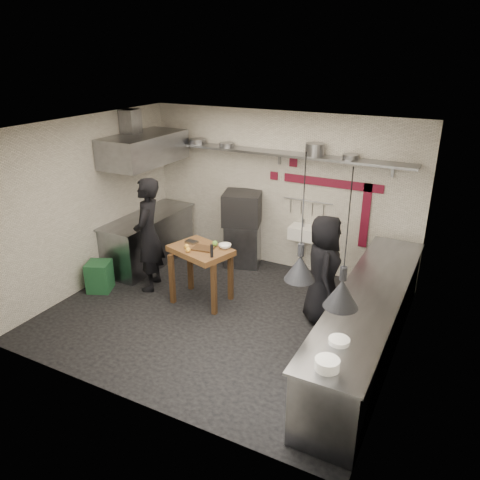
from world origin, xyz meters
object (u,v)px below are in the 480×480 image
at_px(green_bin, 99,276).
at_px(chef_right, 323,269).
at_px(combi_oven, 242,208).
at_px(chef_left, 148,235).
at_px(prep_table, 201,275).
at_px(oven_stand, 243,244).

bearing_deg(green_bin, chef_right, 13.14).
xyz_separation_m(combi_oven, chef_right, (1.93, -1.20, -0.28)).
bearing_deg(chef_left, green_bin, -76.51).
height_order(prep_table, chef_left, chef_left).
xyz_separation_m(chef_left, chef_right, (2.85, 0.34, -0.13)).
xyz_separation_m(oven_stand, chef_right, (1.90, -1.19, 0.41)).
bearing_deg(combi_oven, oven_stand, -49.53).
height_order(chef_left, chef_right, chef_left).
xyz_separation_m(oven_stand, prep_table, (0.05, -1.54, 0.06)).
relative_size(prep_table, chef_left, 0.49).
relative_size(chef_left, chef_right, 1.16).
bearing_deg(prep_table, combi_oven, 109.23).
bearing_deg(combi_oven, prep_table, -104.53).
distance_m(combi_oven, prep_table, 1.68).
distance_m(oven_stand, chef_right, 2.28).
height_order(green_bin, chef_right, chef_right).
bearing_deg(chef_left, chef_right, 75.49).
relative_size(green_bin, chef_left, 0.26).
xyz_separation_m(oven_stand, chef_left, (-0.95, -1.53, 0.55)).
distance_m(prep_table, chef_right, 1.92).
height_order(combi_oven, chef_left, chef_left).
xyz_separation_m(oven_stand, green_bin, (-1.64, -2.02, -0.15)).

